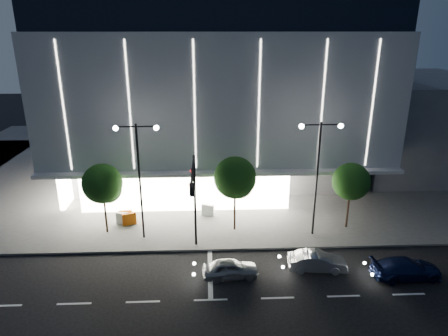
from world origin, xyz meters
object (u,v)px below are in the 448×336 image
tree_right (351,183)px  barrier_b (123,219)px  traffic_mast (194,191)px  car_lead (230,269)px  barrier_a (129,219)px  barrier_d (208,210)px  tree_left (103,186)px  barrier_c (126,216)px  street_lamp_west (139,165)px  street_lamp_east (318,163)px  tree_mid (235,180)px  car_third (406,268)px  car_second (317,261)px

tree_right → barrier_b: 18.35m
traffic_mast → car_lead: bearing=-47.8°
tree_right → traffic_mast: bearing=-163.0°
barrier_a → barrier_d: bearing=-7.3°
tree_left → barrier_d: (7.88, 2.50, -3.38)m
barrier_b → barrier_c: (0.12, 0.43, 0.00)m
barrier_a → barrier_b: 0.55m
street_lamp_west → tree_left: (-2.97, 1.02, -1.92)m
car_lead → barrier_b: 11.15m
traffic_mast → car_lead: (2.30, -2.54, -4.42)m
traffic_mast → street_lamp_east: street_lamp_east is taller
traffic_mast → tree_right: bearing=17.0°
street_lamp_east → barrier_d: 10.30m
tree_mid → barrier_b: size_ratio=5.59×
barrier_a → barrier_c: bearing=107.2°
street_lamp_west → barrier_c: bearing=125.0°
traffic_mast → tree_mid: bearing=50.6°
tree_left → car_third: bearing=-18.2°
tree_left → barrier_b: 3.73m
traffic_mast → barrier_d: (0.91, 6.18, -4.38)m
traffic_mast → car_third: size_ratio=1.58×
car_third → barrier_a: car_third is taller
tree_right → car_lead: (-9.73, -6.22, -3.27)m
street_lamp_west → street_lamp_east: same height
barrier_a → street_lamp_west: bearing=-75.2°
traffic_mast → barrier_d: size_ratio=6.43×
street_lamp_east → tree_mid: size_ratio=1.46×
barrier_a → tree_mid: bearing=-27.1°
barrier_b → barrier_c: 0.44m
traffic_mast → street_lamp_west: 4.89m
tree_left → traffic_mast: bearing=-27.8°
traffic_mast → street_lamp_east: 9.43m
barrier_a → car_second: bearing=-46.3°
barrier_d → tree_mid: bearing=-28.3°
street_lamp_west → car_lead: 9.76m
street_lamp_west → tree_right: size_ratio=1.63×
tree_left → tree_right: tree_left is taller
barrier_a → barrier_c: size_ratio=1.00×
street_lamp_east → barrier_b: (-15.00, 2.24, -5.31)m
tree_mid → barrier_d: bearing=130.3°
street_lamp_east → barrier_c: (-14.87, 2.67, -5.31)m
car_lead → car_second: (5.80, 0.54, 0.02)m
tree_mid → car_second: size_ratio=1.60×
tree_left → tree_mid: size_ratio=0.93×
street_lamp_east → car_second: (-0.90, -4.67, -5.33)m
street_lamp_east → street_lamp_west: bearing=180.0°
car_third → barrier_d: bearing=51.5°
street_lamp_east → barrier_d: (-8.09, 3.52, -5.31)m
street_lamp_west → barrier_b: bearing=131.7°
street_lamp_west → barrier_d: street_lamp_west is taller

